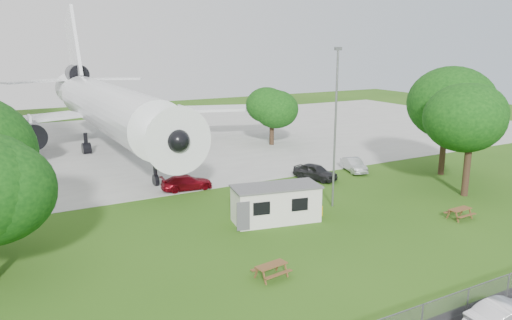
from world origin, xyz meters
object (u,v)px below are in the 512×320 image
site_cabin (276,203)px  picnic_east (459,219)px  airliner (107,105)px  picnic_west (271,277)px  car_centre_sedan (509,316)px

site_cabin → picnic_east: 13.40m
airliner → picnic_east: (16.50, -36.41, -5.27)m
site_cabin → picnic_west: bearing=-123.0°
picnic_east → car_centre_sedan: size_ratio=0.44×
picnic_west → car_centre_sedan: 11.55m
site_cabin → picnic_east: bearing=-27.2°
site_cabin → picnic_east: size_ratio=3.86×
site_cabin → airliner: bearing=98.7°
airliner → site_cabin: (4.64, -30.31, -3.96)m
site_cabin → picnic_west: size_ratio=3.86×
picnic_west → picnic_east: 16.73m
site_cabin → car_centre_sedan: site_cabin is taller
picnic_west → picnic_east: same height
airliner → picnic_west: size_ratio=26.52×
picnic_east → car_centre_sedan: bearing=-135.1°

